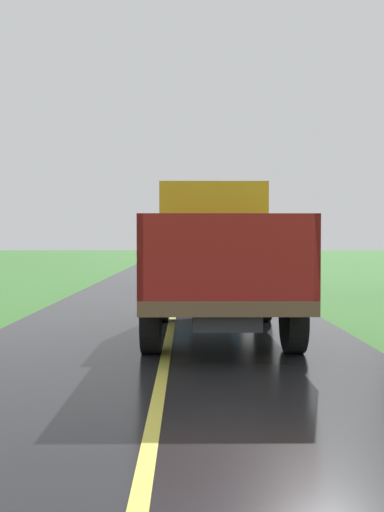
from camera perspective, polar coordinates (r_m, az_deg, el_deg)
banana_truck_near at (r=10.95m, az=2.16°, el=0.06°), size 2.38×5.82×2.80m
banana_truck_far at (r=21.14m, az=0.89°, el=0.80°), size 2.38×5.81×2.80m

